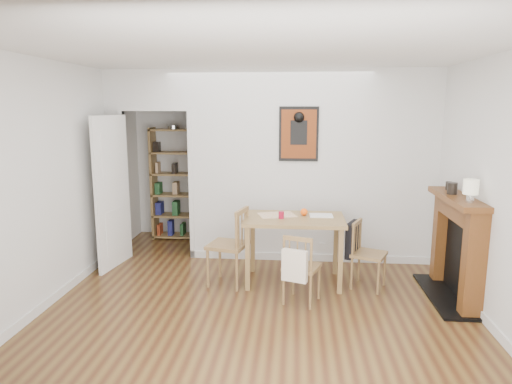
# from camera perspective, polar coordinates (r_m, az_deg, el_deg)

# --- Properties ---
(ground) EXTENTS (5.20, 5.20, 0.00)m
(ground) POSITION_cam_1_polar(r_m,az_deg,el_deg) (5.20, 0.56, -13.24)
(ground) COLOR brown
(ground) RESTS_ON ground
(room_shell) EXTENTS (5.20, 5.20, 5.20)m
(room_shell) POSITION_cam_1_polar(r_m,az_deg,el_deg) (6.15, 2.48, 3.05)
(room_shell) COLOR silver
(room_shell) RESTS_ON ground
(dining_table) EXTENTS (1.18, 0.75, 0.81)m
(dining_table) POSITION_cam_1_polar(r_m,az_deg,el_deg) (5.48, 4.79, -4.18)
(dining_table) COLOR olive
(dining_table) RESTS_ON ground
(chair_left) EXTENTS (0.57, 0.57, 0.94)m
(chair_left) POSITION_cam_1_polar(r_m,az_deg,el_deg) (5.48, -3.56, -6.76)
(chair_left) COLOR olive
(chair_left) RESTS_ON ground
(chair_right) EXTENTS (0.56, 0.52, 0.80)m
(chair_right) POSITION_cam_1_polar(r_m,az_deg,el_deg) (5.53, 13.76, -7.50)
(chair_right) COLOR olive
(chair_right) RESTS_ON ground
(chair_front) EXTENTS (0.50, 0.53, 0.78)m
(chair_front) POSITION_cam_1_polar(r_m,az_deg,el_deg) (5.01, 5.70, -9.38)
(chair_front) COLOR olive
(chair_front) RESTS_ON ground
(bookshelf) EXTENTS (0.75, 0.30, 1.79)m
(bookshelf) POSITION_cam_1_polar(r_m,az_deg,el_deg) (7.41, -10.02, 0.94)
(bookshelf) COLOR olive
(bookshelf) RESTS_ON ground
(fireplace) EXTENTS (0.45, 1.25, 1.16)m
(fireplace) POSITION_cam_1_polar(r_m,az_deg,el_deg) (5.51, 23.91, -5.99)
(fireplace) COLOR #5F3216
(fireplace) RESTS_ON ground
(red_glass) EXTENTS (0.07, 0.07, 0.08)m
(red_glass) POSITION_cam_1_polar(r_m,az_deg,el_deg) (5.38, 3.17, -2.89)
(red_glass) COLOR maroon
(red_glass) RESTS_ON dining_table
(orange_fruit) EXTENTS (0.09, 0.09, 0.09)m
(orange_fruit) POSITION_cam_1_polar(r_m,az_deg,el_deg) (5.55, 6.02, -2.49)
(orange_fruit) COLOR #FF590D
(orange_fruit) RESTS_ON dining_table
(placemat) EXTENTS (0.50, 0.43, 0.00)m
(placemat) POSITION_cam_1_polar(r_m,az_deg,el_deg) (5.56, 2.62, -2.87)
(placemat) COLOR beige
(placemat) RESTS_ON dining_table
(notebook) EXTENTS (0.28, 0.21, 0.01)m
(notebook) POSITION_cam_1_polar(r_m,az_deg,el_deg) (5.55, 8.14, -2.93)
(notebook) COLOR white
(notebook) RESTS_ON dining_table
(mantel_lamp) EXTENTS (0.15, 0.15, 0.23)m
(mantel_lamp) POSITION_cam_1_polar(r_m,az_deg,el_deg) (5.02, 25.27, 0.43)
(mantel_lamp) COLOR silver
(mantel_lamp) RESTS_ON fireplace
(ceramic_jar_a) EXTENTS (0.11, 0.11, 0.13)m
(ceramic_jar_a) POSITION_cam_1_polar(r_m,az_deg,el_deg) (5.43, 23.32, 0.42)
(ceramic_jar_a) COLOR black
(ceramic_jar_a) RESTS_ON fireplace
(ceramic_jar_b) EXTENTS (0.08, 0.08, 0.09)m
(ceramic_jar_b) POSITION_cam_1_polar(r_m,az_deg,el_deg) (5.71, 22.97, 0.73)
(ceramic_jar_b) COLOR black
(ceramic_jar_b) RESTS_ON fireplace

